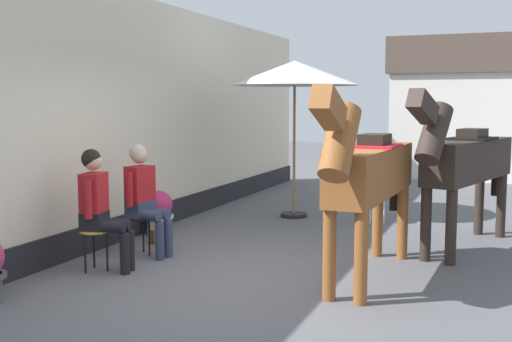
% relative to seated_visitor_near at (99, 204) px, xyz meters
% --- Properties ---
extents(ground_plane, '(40.00, 40.00, 0.00)m').
position_rel_seated_visitor_near_xyz_m(ground_plane, '(1.73, 3.24, -0.78)').
color(ground_plane, '#56565B').
extents(pub_facade_wall, '(0.34, 14.00, 3.40)m').
position_rel_seated_visitor_near_xyz_m(pub_facade_wall, '(-0.82, 1.74, 0.76)').
color(pub_facade_wall, beige).
rests_on(pub_facade_wall, ground_plane).
extents(distant_cottage, '(3.40, 2.60, 3.50)m').
position_rel_seated_visitor_near_xyz_m(distant_cottage, '(3.13, 11.15, 1.02)').
color(distant_cottage, silver).
rests_on(distant_cottage, ground_plane).
extents(seated_visitor_near, '(0.61, 0.48, 1.39)m').
position_rel_seated_visitor_near_xyz_m(seated_visitor_near, '(0.00, 0.00, 0.00)').
color(seated_visitor_near, gold).
rests_on(seated_visitor_near, ground_plane).
extents(seated_visitor_far, '(0.61, 0.48, 1.39)m').
position_rel_seated_visitor_near_xyz_m(seated_visitor_far, '(0.07, 0.83, 0.00)').
color(seated_visitor_far, black).
rests_on(seated_visitor_far, ground_plane).
extents(saddled_horse_near, '(0.55, 3.00, 2.06)m').
position_rel_seated_visitor_near_xyz_m(saddled_horse_near, '(2.88, 0.75, 0.38)').
color(saddled_horse_near, brown).
rests_on(saddled_horse_near, ground_plane).
extents(saddled_horse_far, '(1.10, 2.92, 2.06)m').
position_rel_seated_visitor_near_xyz_m(saddled_horse_far, '(3.75, 2.60, 0.38)').
color(saddled_horse_far, '#2D231E').
rests_on(saddled_horse_far, ground_plane).
extents(flower_planter_far, '(0.43, 0.43, 0.64)m').
position_rel_seated_visitor_near_xyz_m(flower_planter_far, '(-0.41, 2.01, -0.44)').
color(flower_planter_far, beige).
rests_on(flower_planter_far, ground_plane).
extents(cafe_parasol, '(2.10, 2.10, 2.58)m').
position_rel_seated_visitor_near_xyz_m(cafe_parasol, '(0.98, 4.06, 1.59)').
color(cafe_parasol, black).
rests_on(cafe_parasol, ground_plane).
extents(spare_stool_white, '(0.32, 0.32, 0.46)m').
position_rel_seated_visitor_near_xyz_m(spare_stool_white, '(2.36, 3.99, -0.38)').
color(spare_stool_white, white).
rests_on(spare_stool_white, ground_plane).
extents(satchel_bag, '(0.21, 0.30, 0.20)m').
position_rel_seated_visitor_near_xyz_m(satchel_bag, '(-0.12, 1.51, -0.68)').
color(satchel_bag, brown).
rests_on(satchel_bag, ground_plane).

